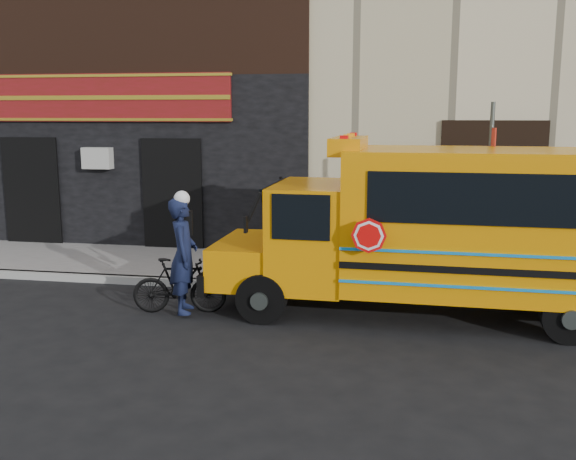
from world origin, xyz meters
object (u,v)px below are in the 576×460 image
(school_bus, at_px, (445,226))
(cyclist, at_px, (184,258))
(sign_pole, at_px, (488,194))
(bicycle, at_px, (179,286))

(school_bus, relative_size, cyclist, 3.63)
(school_bus, bearing_deg, sign_pole, 54.31)
(school_bus, height_order, sign_pole, sign_pole)
(school_bus, distance_m, cyclist, 4.29)
(sign_pole, relative_size, bicycle, 2.23)
(bicycle, bearing_deg, cyclist, -133.63)
(sign_pole, relative_size, cyclist, 1.82)
(school_bus, relative_size, bicycle, 4.44)
(school_bus, xyz_separation_m, sign_pole, (0.79, 1.10, 0.40))
(sign_pole, height_order, bicycle, sign_pole)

